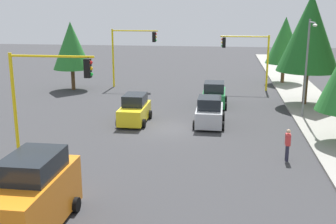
% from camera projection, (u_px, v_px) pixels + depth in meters
% --- Properties ---
extents(ground_plane, '(120.00, 120.00, 0.00)m').
position_uv_depth(ground_plane, '(169.00, 128.00, 27.64)').
color(ground_plane, '#353538').
extents(sidewalk_kerb, '(80.00, 4.00, 0.15)m').
position_uv_depth(sidewalk_kerb, '(318.00, 114.00, 31.03)').
color(sidewalk_kerb, gray).
rests_on(sidewalk_kerb, ground).
extents(lane_arrow_near, '(2.40, 1.10, 1.10)m').
position_uv_depth(lane_arrow_near, '(58.00, 204.00, 16.97)').
color(lane_arrow_near, silver).
rests_on(lane_arrow_near, ground).
extents(traffic_signal_near_right, '(0.36, 4.59, 5.50)m').
position_uv_depth(traffic_signal_near_right, '(46.00, 84.00, 21.67)').
color(traffic_signal_near_right, yellow).
rests_on(traffic_signal_near_right, ground).
extents(traffic_signal_far_right, '(0.36, 4.59, 5.71)m').
position_uv_depth(traffic_signal_far_right, '(131.00, 47.00, 40.86)').
color(traffic_signal_far_right, yellow).
rests_on(traffic_signal_far_right, ground).
extents(traffic_signal_far_left, '(0.36, 4.59, 5.26)m').
position_uv_depth(traffic_signal_far_left, '(248.00, 51.00, 39.43)').
color(traffic_signal_far_left, yellow).
rests_on(traffic_signal_far_left, ground).
extents(street_lamp_curbside, '(2.15, 0.28, 7.00)m').
position_uv_depth(street_lamp_curbside, '(308.00, 58.00, 28.83)').
color(street_lamp_curbside, slate).
rests_on(street_lamp_curbside, ground).
extents(tree_roadside_far, '(3.76, 3.76, 6.86)m').
position_uv_depth(tree_roadside_far, '(285.00, 40.00, 42.58)').
color(tree_roadside_far, brown).
rests_on(tree_roadside_far, ground).
extents(tree_opposite_side, '(3.56, 3.56, 6.48)m').
position_uv_depth(tree_opposite_side, '(71.00, 46.00, 39.59)').
color(tree_opposite_side, brown).
rests_on(tree_opposite_side, ground).
extents(tree_roadside_mid, '(4.85, 4.85, 8.89)m').
position_uv_depth(tree_roadside_mid, '(310.00, 33.00, 32.58)').
color(tree_roadside_mid, brown).
rests_on(tree_roadside_mid, ground).
extents(delivery_van_orange, '(4.80, 2.22, 2.77)m').
position_uv_depth(delivery_van_orange, '(33.00, 196.00, 14.76)').
color(delivery_van_orange, orange).
rests_on(delivery_van_orange, ground).
extents(car_silver, '(3.71, 2.06, 1.98)m').
position_uv_depth(car_silver, '(209.00, 112.00, 28.11)').
color(car_silver, '#B2B5BA').
rests_on(car_silver, ground).
extents(car_yellow, '(3.85, 1.95, 1.98)m').
position_uv_depth(car_yellow, '(135.00, 110.00, 28.80)').
color(car_yellow, yellow).
rests_on(car_yellow, ground).
extents(car_green, '(3.94, 2.10, 1.98)m').
position_uv_depth(car_green, '(214.00, 95.00, 33.69)').
color(car_green, '#1E7238').
rests_on(car_green, ground).
extents(pedestrian_crossing, '(0.40, 0.24, 1.70)m').
position_uv_depth(pedestrian_crossing, '(288.00, 144.00, 21.58)').
color(pedestrian_crossing, '#262638').
rests_on(pedestrian_crossing, ground).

